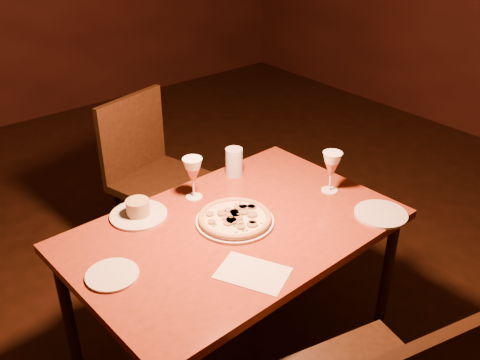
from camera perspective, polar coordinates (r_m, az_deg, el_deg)
floor at (r=2.63m, az=3.73°, el=-17.68°), size 7.00×7.00×0.00m
dining_table at (r=2.20m, az=-0.58°, el=-6.35°), size 1.35×0.90×0.70m
chair_far at (r=2.96m, az=-9.26°, el=0.80°), size 0.56×0.56×0.94m
pizza_plate at (r=2.18m, az=-0.56°, el=-4.14°), size 0.32×0.32×0.03m
ramekin_saucer at (r=2.25m, az=-10.80°, el=-3.29°), size 0.24×0.24×0.08m
wine_glass_far at (r=2.32m, az=-5.01°, el=0.18°), size 0.09×0.09×0.19m
wine_glass_right at (r=2.39m, az=9.69°, el=0.84°), size 0.09×0.09×0.19m
water_tumbler at (r=2.51m, az=-0.63°, el=1.95°), size 0.08×0.08×0.13m
side_plate_left at (r=1.96m, az=-13.47°, el=-9.82°), size 0.19×0.19×0.01m
side_plate_near at (r=2.31m, az=14.80°, el=-3.52°), size 0.22×0.22×0.01m
menu_card at (r=1.92m, az=1.37°, el=-9.88°), size 0.26×0.29×0.00m
pendant_light at (r=1.82m, az=-0.73°, el=18.09°), size 0.12×0.12×0.12m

